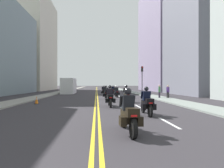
# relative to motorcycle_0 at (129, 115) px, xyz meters

# --- Properties ---
(ground_plane) EXTENTS (264.00, 264.00, 0.00)m
(ground_plane) POSITION_rel_motorcycle_0_xyz_m (-1.14, 41.59, -0.66)
(ground_plane) COLOR #2F2C30
(sidewalk_left) EXTENTS (2.37, 144.00, 0.12)m
(sidewalk_left) POSITION_rel_motorcycle_0_xyz_m (-8.85, 41.59, -0.60)
(sidewalk_left) COLOR gray
(sidewalk_left) RESTS_ON ground
(sidewalk_right) EXTENTS (2.37, 144.00, 0.12)m
(sidewalk_right) POSITION_rel_motorcycle_0_xyz_m (6.57, 41.59, -0.60)
(sidewalk_right) COLOR gray
(sidewalk_right) RESTS_ON ground
(centreline_yellow_inner) EXTENTS (0.12, 132.00, 0.01)m
(centreline_yellow_inner) POSITION_rel_motorcycle_0_xyz_m (-1.26, 41.59, -0.65)
(centreline_yellow_inner) COLOR yellow
(centreline_yellow_inner) RESTS_ON ground
(centreline_yellow_outer) EXTENTS (0.12, 132.00, 0.01)m
(centreline_yellow_outer) POSITION_rel_motorcycle_0_xyz_m (-1.02, 41.59, -0.65)
(centreline_yellow_outer) COLOR yellow
(centreline_yellow_outer) RESTS_ON ground
(lane_dashes_white) EXTENTS (0.14, 56.40, 0.01)m
(lane_dashes_white) POSITION_rel_motorcycle_0_xyz_m (2.12, 22.59, -0.65)
(lane_dashes_white) COLOR silver
(lane_dashes_white) RESTS_ON ground
(building_right_1) EXTENTS (8.27, 13.23, 18.58)m
(building_right_1) POSITION_rel_motorcycle_0_xyz_m (16.29, 23.07, 8.64)
(building_right_1) COLOR slate
(building_right_1) RESTS_ON ground
(building_left_2) EXTENTS (9.34, 19.25, 26.27)m
(building_left_2) POSITION_rel_motorcycle_0_xyz_m (-19.10, 47.44, 12.48)
(building_left_2) COLOR beige
(building_left_2) RESTS_ON ground
(building_right_2) EXTENTS (6.57, 20.42, 27.91)m
(building_right_2) POSITION_rel_motorcycle_0_xyz_m (15.43, 40.98, 13.30)
(building_right_2) COLOR gray
(building_right_2) RESTS_ON ground
(motorcycle_0) EXTENTS (0.78, 2.23, 1.64)m
(motorcycle_0) POSITION_rel_motorcycle_0_xyz_m (0.00, 0.00, 0.00)
(motorcycle_0) COLOR black
(motorcycle_0) RESTS_ON ground
(motorcycle_1) EXTENTS (0.76, 2.18, 1.62)m
(motorcycle_1) POSITION_rel_motorcycle_0_xyz_m (1.70, 3.69, 0.01)
(motorcycle_1) COLOR black
(motorcycle_1) RESTS_ON ground
(motorcycle_2) EXTENTS (0.76, 2.23, 1.68)m
(motorcycle_2) POSITION_rel_motorcycle_0_xyz_m (-0.11, 7.72, 0.01)
(motorcycle_2) COLOR black
(motorcycle_2) RESTS_ON ground
(motorcycle_3) EXTENTS (0.77, 2.26, 1.68)m
(motorcycle_3) POSITION_rel_motorcycle_0_xyz_m (1.76, 11.16, 0.01)
(motorcycle_3) COLOR black
(motorcycle_3) RESTS_ON ground
(motorcycle_4) EXTENTS (0.77, 2.27, 1.60)m
(motorcycle_4) POSITION_rel_motorcycle_0_xyz_m (-0.07, 14.69, -0.00)
(motorcycle_4) COLOR black
(motorcycle_4) RESTS_ON ground
(motorcycle_5) EXTENTS (0.77, 2.24, 1.59)m
(motorcycle_5) POSITION_rel_motorcycle_0_xyz_m (1.53, 18.03, -0.01)
(motorcycle_5) COLOR black
(motorcycle_5) RESTS_ON ground
(motorcycle_6) EXTENTS (0.76, 2.16, 1.64)m
(motorcycle_6) POSITION_rel_motorcycle_0_xyz_m (-0.06, 22.00, -0.00)
(motorcycle_6) COLOR black
(motorcycle_6) RESTS_ON ground
(motorcycle_7) EXTENTS (0.78, 2.10, 1.58)m
(motorcycle_7) POSITION_rel_motorcycle_0_xyz_m (1.78, 25.83, -0.01)
(motorcycle_7) COLOR black
(motorcycle_7) RESTS_ON ground
(traffic_cone_0) EXTENTS (0.36, 0.36, 0.67)m
(traffic_cone_0) POSITION_rel_motorcycle_0_xyz_m (-6.49, 10.38, -0.32)
(traffic_cone_0) COLOR black
(traffic_cone_0) RESTS_ON ground
(traffic_light_near) EXTENTS (0.28, 0.38, 4.45)m
(traffic_light_near) POSITION_rel_motorcycle_0_xyz_m (5.79, 20.99, 2.45)
(traffic_light_near) COLOR black
(traffic_light_near) RESTS_ON ground
(pedestrian_0) EXTENTS (0.31, 0.41, 1.66)m
(pedestrian_0) POSITION_rel_motorcycle_0_xyz_m (6.42, 15.07, 0.20)
(pedestrian_0) COLOR #2B2334
(pedestrian_0) RESTS_ON ground
(pedestrian_1) EXTENTS (0.47, 0.43, 1.64)m
(pedestrian_1) POSITION_rel_motorcycle_0_xyz_m (7.43, 14.94, 0.19)
(pedestrian_1) COLOR #2B292B
(pedestrian_1) RESTS_ON ground
(parked_truck) EXTENTS (2.20, 6.50, 2.80)m
(parked_truck) POSITION_rel_motorcycle_0_xyz_m (-6.26, 28.37, 0.62)
(parked_truck) COLOR #C7B4C2
(parked_truck) RESTS_ON ground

